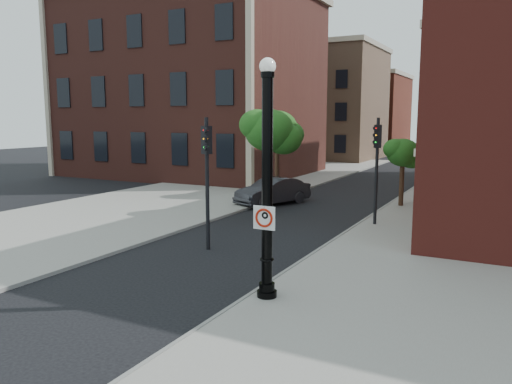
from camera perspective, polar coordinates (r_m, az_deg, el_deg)
The scene contains 16 objects.
ground at distance 13.99m, azimuth -8.72°, elevation -10.87°, with size 120.00×120.00×0.00m, color black.
sidewalk_right at distance 21.16m, azimuth 21.93°, elevation -4.56°, with size 8.00×60.00×0.12m, color gray.
sidewalk_left at distance 33.51m, azimuth -2.88°, elevation 0.67°, with size 10.00×50.00×0.12m, color gray.
curb_edge at distance 21.87m, azimuth 11.58°, elevation -3.68°, with size 0.10×60.00×0.14m, color gray.
victorian_building at distance 42.21m, azimuth -7.16°, elevation 14.04°, with size 18.60×14.60×17.95m.
bg_building_tan_a at distance 58.11m, azimuth 7.77°, elevation 9.78°, with size 12.00×12.00×12.00m, color #8F694E.
bg_building_red at distance 71.41m, azimuth 11.65°, elevation 8.63°, with size 12.00×12.00×10.00m, color maroon.
lamppost at distance 12.27m, azimuth 1.28°, elevation -0.10°, with size 0.51×0.51×6.03m.
no_parking_sign at distance 12.23m, azimuth 0.95°, elevation -2.94°, with size 0.59×0.06×0.59m.
parked_car at distance 26.73m, azimuth 1.93°, elevation 0.09°, with size 1.51×4.32×1.42m, color #2D2C31.
traffic_signal_left at distance 17.30m, azimuth -5.65°, elevation 3.49°, with size 0.36×0.41×4.63m.
traffic_signal_right at distance 21.50m, azimuth 13.65°, elevation 4.25°, with size 0.37×0.41×4.62m.
utility_pole at distance 18.71m, azimuth 17.95°, elevation 1.19°, with size 0.09×0.09×4.74m, color #999999.
street_tree_a at distance 23.82m, azimuth 1.64°, elevation 6.91°, with size 2.79×2.52×5.02m.
street_tree_b at distance 28.97m, azimuth 2.51°, elevation 7.20°, with size 2.79×2.52×5.03m.
street_tree_c at distance 26.58m, azimuth 16.49°, elevation 4.21°, with size 1.98×1.79×3.56m.
Camera 1 is at (7.90, -10.58, 4.61)m, focal length 35.00 mm.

